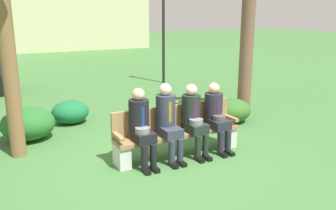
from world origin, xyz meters
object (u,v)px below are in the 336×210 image
seated_man_centerright (194,116)px  shrub_near_bench (232,110)px  park_bench (177,131)px  shrub_far_lawn (28,124)px  shrub_mid_lawn (70,112)px  seated_man_leftmost (141,124)px  seated_man_rightmost (216,113)px  seated_man_centerleft (168,118)px  street_lamp (163,25)px

seated_man_centerright → shrub_near_bench: seated_man_centerright is taller
park_bench → seated_man_centerright: (0.27, -0.14, 0.28)m
shrub_near_bench → shrub_far_lawn: shrub_far_lawn is taller
shrub_mid_lawn → shrub_near_bench: bearing=-26.2°
seated_man_leftmost → seated_man_rightmost: seated_man_leftmost is taller
seated_man_centerleft → seated_man_rightmost: bearing=-0.7°
seated_man_centerright → shrub_mid_lawn: bearing=117.6°
seated_man_rightmost → street_lamp: bearing=71.2°
seated_man_centerleft → shrub_mid_lawn: (-1.03, 2.94, -0.48)m
seated_man_leftmost → seated_man_centerleft: (0.51, 0.01, 0.02)m
seated_man_leftmost → shrub_near_bench: seated_man_leftmost is taller
shrub_mid_lawn → shrub_far_lawn: bearing=-143.9°
seated_man_centerleft → shrub_far_lawn: seated_man_centerleft is taller
seated_man_centerleft → seated_man_rightmost: seated_man_centerleft is taller
street_lamp → shrub_mid_lawn: bearing=-140.7°
seated_man_centerright → seated_man_rightmost: bearing=-0.2°
seated_man_centerleft → seated_man_rightmost: (1.01, -0.01, -0.04)m
street_lamp → seated_man_centerleft: bearing=-116.5°
seated_man_leftmost → shrub_near_bench: 3.19m
shrub_near_bench → shrub_mid_lawn: bearing=153.8°
seated_man_centerleft → shrub_near_bench: (2.38, 1.27, -0.47)m
seated_man_rightmost → street_lamp: street_lamp is taller
park_bench → seated_man_leftmost: (-0.75, -0.13, 0.29)m
park_bench → shrub_near_bench: (2.13, 1.14, -0.16)m
shrub_near_bench → street_lamp: street_lamp is taller
seated_man_rightmost → shrub_far_lawn: 3.78m
park_bench → shrub_mid_lawn: size_ratio=2.76×
shrub_near_bench → shrub_far_lawn: bearing=168.1°
seated_man_rightmost → shrub_near_bench: 1.92m
shrub_near_bench → shrub_mid_lawn: 3.79m
seated_man_centerleft → seated_man_centerright: bearing=-1.2°
shrub_near_bench → seated_man_centerleft: bearing=-152.0°
seated_man_leftmost → street_lamp: street_lamp is taller
park_bench → seated_man_rightmost: seated_man_rightmost is taller
seated_man_centerright → seated_man_leftmost: bearing=179.9°
seated_man_leftmost → seated_man_rightmost: 1.51m
seated_man_leftmost → seated_man_centerright: (1.02, -0.00, -0.01)m
seated_man_leftmost → seated_man_rightmost: size_ratio=1.04×
shrub_far_lawn → seated_man_rightmost: bearing=-36.0°
park_bench → seated_man_centerleft: size_ratio=1.76×
seated_man_centerleft → shrub_far_lawn: bearing=132.8°
shrub_near_bench → shrub_mid_lawn: size_ratio=1.04×
street_lamp → seated_man_rightmost: bearing=-108.8°
seated_man_rightmost → park_bench: bearing=169.6°
seated_man_leftmost → street_lamp: 7.51m
park_bench → seated_man_leftmost: seated_man_leftmost is taller
seated_man_rightmost → street_lamp: size_ratio=0.37×
shrub_mid_lawn → shrub_far_lawn: 1.26m
shrub_mid_lawn → street_lamp: 5.74m
park_bench → shrub_near_bench: bearing=28.1°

